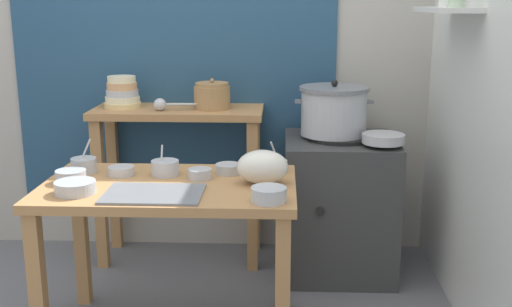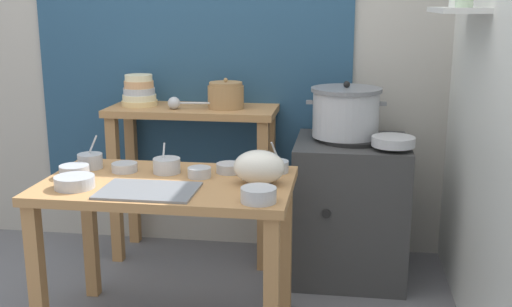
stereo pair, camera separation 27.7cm
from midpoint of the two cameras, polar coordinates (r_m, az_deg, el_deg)
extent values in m
cube|color=#B2ADA3|center=(3.73, 0.19, 10.93)|extent=(4.40, 0.10, 2.60)
cube|color=navy|center=(3.72, -3.84, 11.66)|extent=(1.90, 0.02, 2.10)
cube|color=silver|center=(2.90, 24.04, 8.93)|extent=(0.10, 3.20, 2.60)
cube|color=silver|center=(3.06, 20.56, 12.26)|extent=(0.20, 0.56, 0.02)
cube|color=#B27F4C|center=(2.74, -5.33, -2.94)|extent=(1.10, 0.66, 0.04)
cube|color=#B27F4C|center=(2.78, -16.81, -11.17)|extent=(0.06, 0.06, 0.68)
cube|color=#B27F4C|center=(2.55, 4.63, -13.02)|extent=(0.06, 0.06, 0.68)
cube|color=#B27F4C|center=(3.26, -12.67, -7.18)|extent=(0.06, 0.06, 0.68)
cube|color=#B27F4C|center=(3.06, 5.33, -8.31)|extent=(0.06, 0.06, 0.68)
cube|color=#B27F4C|center=(3.55, -3.66, 3.93)|extent=(0.96, 0.40, 0.04)
cube|color=#B27F4C|center=(3.63, -10.72, -3.38)|extent=(0.06, 0.06, 0.86)
cube|color=#B27F4C|center=(3.45, 2.95, -4.05)|extent=(0.06, 0.06, 0.86)
cube|color=#B27F4C|center=(3.90, -9.30, -2.11)|extent=(0.06, 0.06, 0.86)
cube|color=#B27F4C|center=(3.74, 3.39, -2.65)|extent=(0.06, 0.06, 0.86)
cube|color=#383838|center=(3.48, 10.90, -5.02)|extent=(0.60, 0.60, 0.76)
cylinder|color=black|center=(3.37, 11.19, 1.27)|extent=(0.36, 0.36, 0.02)
cylinder|color=black|center=(3.16, 8.99, -5.52)|extent=(0.04, 0.02, 0.04)
cylinder|color=#B7BABF|center=(3.37, 10.60, 3.56)|extent=(0.35, 0.35, 0.24)
cylinder|color=slate|center=(3.35, 10.70, 5.78)|extent=(0.38, 0.38, 0.02)
sphere|color=black|center=(3.34, 10.72, 6.25)|extent=(0.04, 0.04, 0.04)
cube|color=slate|center=(3.35, 7.32, 4.70)|extent=(0.04, 0.02, 0.02)
cube|color=slate|center=(3.37, 13.96, 4.45)|extent=(0.04, 0.02, 0.02)
cylinder|color=#A37A4C|center=(3.50, -0.53, 5.21)|extent=(0.20, 0.20, 0.13)
cylinder|color=#A37A4C|center=(3.49, -0.53, 6.40)|extent=(0.19, 0.19, 0.02)
sphere|color=#A37A4C|center=(3.49, -0.53, 6.76)|extent=(0.02, 0.02, 0.02)
cylinder|color=#E5C684|center=(3.64, -8.53, 4.62)|extent=(0.21, 0.21, 0.03)
cylinder|color=beige|center=(3.64, -8.54, 5.12)|extent=(0.19, 0.19, 0.03)
cylinder|color=#B7BABF|center=(3.63, -8.56, 5.69)|extent=(0.18, 0.18, 0.04)
cylinder|color=tan|center=(3.63, -8.59, 6.31)|extent=(0.17, 0.17, 0.04)
cylinder|color=beige|center=(3.62, -8.61, 6.90)|extent=(0.16, 0.16, 0.03)
sphere|color=#B7BABF|center=(3.48, -5.31, 4.63)|extent=(0.07, 0.07, 0.07)
cylinder|color=#B7BABF|center=(3.47, -2.77, 4.63)|extent=(0.24, 0.04, 0.01)
cube|color=slate|center=(2.58, -6.87, -3.45)|extent=(0.40, 0.28, 0.01)
ellipsoid|color=silver|center=(2.66, 3.27, -1.30)|extent=(0.22, 0.17, 0.15)
cylinder|color=#B7BABF|center=(3.21, 14.95, 1.06)|extent=(0.22, 0.22, 0.05)
cylinder|color=#B7BABF|center=(2.85, 0.29, -1.38)|extent=(0.12, 0.12, 0.04)
cylinder|color=#BFB28C|center=(2.84, 0.29, -1.07)|extent=(0.10, 0.10, 0.01)
cylinder|color=#B7BABF|center=(2.85, -5.48, -1.15)|extent=(0.13, 0.13, 0.07)
cylinder|color=beige|center=(2.85, -5.50, -0.60)|extent=(0.11, 0.11, 0.01)
cylinder|color=#B7BABF|center=(2.85, -5.80, -0.44)|extent=(0.01, 0.06, 0.14)
cylinder|color=#B7BABF|center=(2.69, -13.56, -2.61)|extent=(0.17, 0.17, 0.05)
cylinder|color=beige|center=(2.68, -13.59, -2.20)|extent=(0.14, 0.14, 0.01)
cylinder|color=#B7BABF|center=(2.90, -9.36, -1.29)|extent=(0.12, 0.12, 0.04)
cylinder|color=#337238|center=(2.90, -9.37, -1.02)|extent=(0.10, 0.10, 0.01)
cylinder|color=#B7BABF|center=(2.85, -13.74, -1.63)|extent=(0.13, 0.13, 0.05)
cylinder|color=maroon|center=(2.85, -13.77, -1.22)|extent=(0.11, 0.11, 0.01)
cylinder|color=#B7BABF|center=(2.43, 3.50, -3.86)|extent=(0.14, 0.14, 0.06)
cylinder|color=beige|center=(2.43, 3.51, -3.34)|extent=(0.12, 0.12, 0.01)
cylinder|color=#B7BABF|center=(2.99, -12.49, -0.71)|extent=(0.12, 0.12, 0.07)
cylinder|color=beige|center=(2.98, -12.51, -0.18)|extent=(0.10, 0.10, 0.01)
cylinder|color=#B7BABF|center=(2.99, -12.50, 0.18)|extent=(0.08, 0.03, 0.15)
cylinder|color=#B7BABF|center=(2.86, 4.54, -1.23)|extent=(0.13, 0.13, 0.05)
cylinder|color=#337238|center=(2.86, 4.54, -0.84)|extent=(0.11, 0.11, 0.01)
cylinder|color=#B7BABF|center=(2.84, 4.75, -0.33)|extent=(0.06, 0.06, 0.15)
cylinder|color=#B7BABF|center=(2.77, -2.40, -1.78)|extent=(0.11, 0.11, 0.05)
cylinder|color=#337238|center=(2.77, -2.40, -1.44)|extent=(0.09, 0.09, 0.01)
camera|label=1|loc=(0.14, -87.16, 0.70)|focal=43.48mm
camera|label=2|loc=(0.14, 92.84, -0.70)|focal=43.48mm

